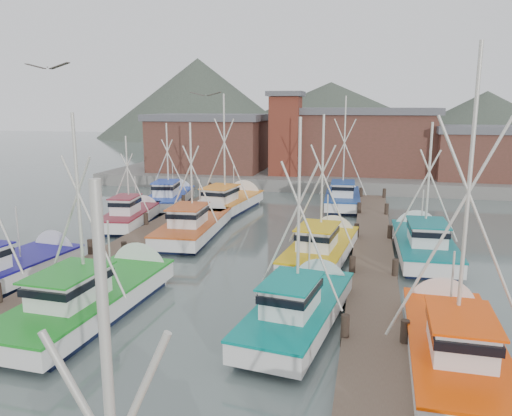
% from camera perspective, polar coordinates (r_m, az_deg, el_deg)
% --- Properties ---
extents(ground, '(260.00, 260.00, 0.00)m').
position_cam_1_polar(ground, '(21.25, -6.37, -11.46)').
color(ground, '#4A5955').
rests_on(ground, ground).
extents(dock_left, '(2.30, 46.00, 1.50)m').
position_cam_1_polar(dock_left, '(27.47, -17.56, -6.08)').
color(dock_left, brown).
rests_on(dock_left, ground).
extents(dock_right, '(2.30, 46.00, 1.50)m').
position_cam_1_polar(dock_right, '(23.89, 13.24, -8.50)').
color(dock_right, brown).
rests_on(dock_right, ground).
extents(quay, '(44.00, 16.00, 1.20)m').
position_cam_1_polar(quay, '(56.35, 6.00, 3.68)').
color(quay, slate).
rests_on(quay, ground).
extents(shed_left, '(12.72, 8.48, 6.20)m').
position_cam_1_polar(shed_left, '(56.38, -5.43, 7.52)').
color(shed_left, brown).
rests_on(shed_left, quay).
extents(shed_center, '(14.84, 9.54, 6.90)m').
position_cam_1_polar(shed_center, '(55.55, 12.30, 7.61)').
color(shed_center, brown).
rests_on(shed_center, quay).
extents(shed_right, '(8.48, 6.36, 5.20)m').
position_cam_1_polar(shed_right, '(53.65, 24.10, 5.83)').
color(shed_right, brown).
rests_on(shed_right, quay).
extents(lookout_tower, '(3.60, 3.60, 8.50)m').
position_cam_1_polar(lookout_tower, '(52.21, 3.38, 8.56)').
color(lookout_tower, maroon).
rests_on(lookout_tower, quay).
extents(distant_hills, '(175.00, 140.00, 42.00)m').
position_cam_1_polar(distant_hills, '(142.58, 5.03, 8.22)').
color(distant_hills, '#495446').
rests_on(distant_hills, ground).
extents(boat_4, '(3.68, 9.99, 8.96)m').
position_cam_1_polar(boat_4, '(21.71, -17.70, -9.51)').
color(boat_4, black).
rests_on(boat_4, ground).
extents(boat_5, '(3.81, 8.76, 8.61)m').
position_cam_1_polar(boat_5, '(19.67, 5.27, -11.23)').
color(boat_5, black).
rests_on(boat_5, ground).
extents(boat_6, '(4.05, 9.69, 9.40)m').
position_cam_1_polar(boat_6, '(26.28, -26.84, -6.53)').
color(boat_6, black).
rests_on(boat_6, ground).
extents(boat_7, '(4.31, 8.98, 10.85)m').
position_cam_1_polar(boat_7, '(18.11, 21.47, -14.09)').
color(boat_7, black).
rests_on(boat_7, ground).
extents(boat_8, '(3.41, 9.56, 8.13)m').
position_cam_1_polar(boat_8, '(32.73, -6.87, -1.95)').
color(boat_8, black).
rests_on(boat_8, ground).
extents(boat_9, '(3.75, 9.21, 8.64)m').
position_cam_1_polar(boat_9, '(27.63, 7.67, -4.51)').
color(boat_9, black).
rests_on(boat_9, ground).
extents(boat_10, '(3.21, 7.93, 6.85)m').
position_cam_1_polar(boat_10, '(36.50, -13.92, -0.80)').
color(boat_10, black).
rests_on(boat_10, ground).
extents(boat_11, '(3.46, 9.35, 8.29)m').
position_cam_1_polar(boat_11, '(29.82, 18.48, -3.82)').
color(boat_11, black).
rests_on(boat_11, ground).
extents(boat_12, '(4.17, 10.30, 10.12)m').
position_cam_1_polar(boat_12, '(40.03, -3.13, 0.62)').
color(boat_12, black).
rests_on(boat_12, ground).
extents(boat_13, '(3.90, 8.93, 9.84)m').
position_cam_1_polar(boat_13, '(42.83, 9.86, 1.19)').
color(boat_13, black).
rests_on(boat_13, ground).
extents(boat_14, '(4.02, 9.10, 7.65)m').
position_cam_1_polar(boat_14, '(43.01, -9.71, 1.23)').
color(boat_14, black).
rests_on(boat_14, ground).
extents(gull_near, '(1.55, 0.65, 0.24)m').
position_cam_1_polar(gull_near, '(16.41, -22.74, 14.65)').
color(gull_near, gray).
rests_on(gull_near, ground).
extents(gull_far, '(1.55, 0.66, 0.24)m').
position_cam_1_polar(gull_far, '(23.21, -5.76, 12.78)').
color(gull_far, gray).
rests_on(gull_far, ground).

